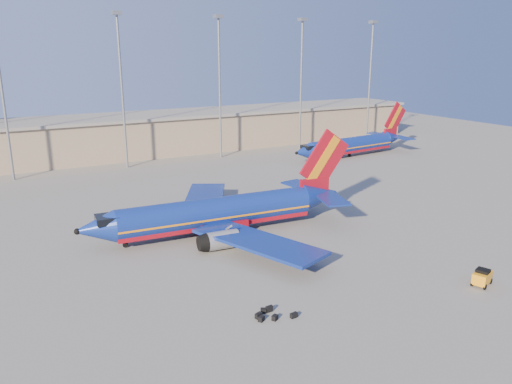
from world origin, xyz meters
The scene contains 7 objects.
ground centered at (0.00, 0.00, 0.00)m, with size 220.00×220.00×0.00m, color slate.
terminal_building centered at (10.00, 58.00, 4.32)m, with size 122.00×16.00×8.50m.
light_mast_row centered at (5.00, 46.00, 17.55)m, with size 101.60×1.60×28.65m.
aircraft_main centered at (-4.21, 4.48, 2.56)m, with size 35.44×34.00×12.00m.
aircraft_second centered at (40.07, 33.32, 2.49)m, with size 32.01×12.41×10.84m.
baggage_tug centered at (11.40, -20.76, 0.84)m, with size 2.58×2.05×1.62m.
luggage_pile centered at (-9.48, -16.09, 0.23)m, with size 3.37×2.42×0.55m.
Camera 1 is at (-28.85, -48.57, 21.72)m, focal length 35.00 mm.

